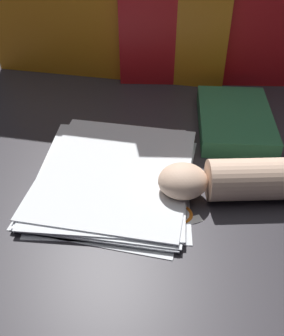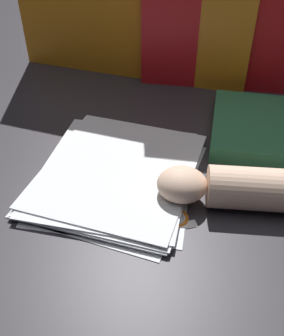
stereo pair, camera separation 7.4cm
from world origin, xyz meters
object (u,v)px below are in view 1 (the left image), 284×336
Objects in this scene: hand_forearm at (242,180)px; paper_stack at (114,176)px; book_closed at (235,120)px; scissors at (173,204)px.

paper_stack is at bearing 176.44° from hand_forearm.
book_closed is at bearing 42.39° from paper_stack.
book_closed is at bearing 89.19° from hand_forearm.
paper_stack is at bearing -137.61° from book_closed.
book_closed is at bearing 66.07° from scissors.
hand_forearm reaches higher than book_closed.
book_closed reaches higher than scissors.
paper_stack is 0.25m from hand_forearm.
book_closed is 0.87× the size of hand_forearm.
hand_forearm is at bearing 19.78° from scissors.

